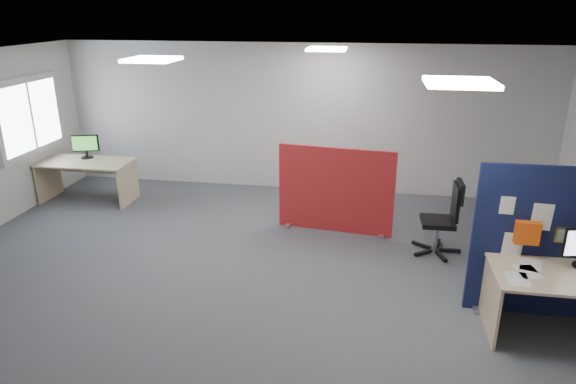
# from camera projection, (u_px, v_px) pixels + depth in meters

# --- Properties ---
(floor) EXTENTS (9.00, 9.00, 0.00)m
(floor) POSITION_uv_depth(u_px,v_px,m) (265.00, 277.00, 6.62)
(floor) COLOR #54575C
(floor) RESTS_ON ground
(ceiling) EXTENTS (9.00, 7.00, 0.02)m
(ceiling) POSITION_uv_depth(u_px,v_px,m) (261.00, 63.00, 5.70)
(ceiling) COLOR white
(ceiling) RESTS_ON wall_back
(wall_back) EXTENTS (9.00, 0.02, 2.70)m
(wall_back) POSITION_uv_depth(u_px,v_px,m) (303.00, 119.00, 9.41)
(wall_back) COLOR silver
(wall_back) RESTS_ON floor
(wall_front) EXTENTS (9.00, 0.02, 2.70)m
(wall_front) POSITION_uv_depth(u_px,v_px,m) (134.00, 370.00, 2.92)
(wall_front) COLOR silver
(wall_front) RESTS_ON floor
(window) EXTENTS (0.06, 1.70, 1.30)m
(window) POSITION_uv_depth(u_px,v_px,m) (30.00, 116.00, 8.63)
(window) COLOR white
(window) RESTS_ON wall_left
(ceiling_lights) EXTENTS (4.10, 4.10, 0.04)m
(ceiling_lights) POSITION_uv_depth(u_px,v_px,m) (299.00, 61.00, 6.28)
(ceiling_lights) COLOR white
(ceiling_lights) RESTS_ON ceiling
(navy_divider) EXTENTS (2.12, 0.30, 1.75)m
(navy_divider) POSITION_uv_depth(u_px,v_px,m) (572.00, 245.00, 5.52)
(navy_divider) COLOR #0F0E35
(navy_divider) RESTS_ON floor
(red_divider) EXTENTS (1.77, 0.30, 1.33)m
(red_divider) POSITION_uv_depth(u_px,v_px,m) (335.00, 191.00, 7.78)
(red_divider) COLOR #B02416
(red_divider) RESTS_ON floor
(second_desk) EXTENTS (1.60, 0.80, 0.73)m
(second_desk) POSITION_uv_depth(u_px,v_px,m) (88.00, 170.00, 9.10)
(second_desk) COLOR #D6B989
(second_desk) RESTS_ON floor
(monitor_second) EXTENTS (0.46, 0.21, 0.42)m
(monitor_second) POSITION_uv_depth(u_px,v_px,m) (86.00, 145.00, 9.13)
(monitor_second) COLOR black
(monitor_second) RESTS_ON second_desk
(office_chair) EXTENTS (0.67, 0.70, 1.05)m
(office_chair) POSITION_uv_depth(u_px,v_px,m) (446.00, 214.00, 7.09)
(office_chair) COLOR black
(office_chair) RESTS_ON floor
(desk_papers) EXTENTS (1.46, 0.71, 0.00)m
(desk_papers) POSITION_uv_depth(u_px,v_px,m) (555.00, 276.00, 5.18)
(desk_papers) COLOR white
(desk_papers) RESTS_ON main_desk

